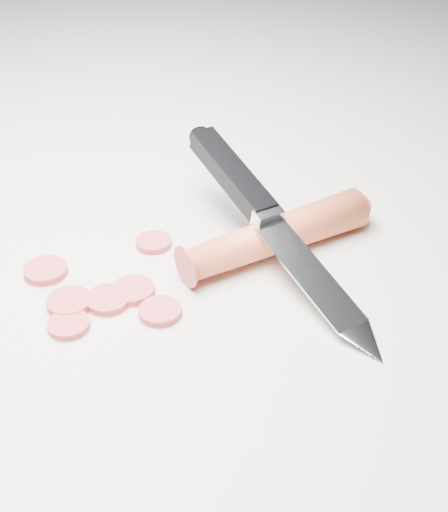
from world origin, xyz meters
The scene contains 10 objects.
ground centered at (0.00, 0.00, 0.00)m, with size 2.40×2.40×0.00m, color silver.
carrot centered at (0.09, 0.07, 0.02)m, with size 0.03×0.03×0.18m, color #E85029.
carrot_slice_0 centered at (-0.05, -0.06, 0.00)m, with size 0.04×0.04×0.01m, color #D03F45.
carrot_slice_1 centered at (0.01, -0.06, 0.00)m, with size 0.04×0.04×0.01m, color #D03F45.
carrot_slice_2 centered at (-0.01, -0.08, 0.00)m, with size 0.04×0.04×0.01m, color #D03F45.
carrot_slice_3 centered at (0.02, -0.04, 0.00)m, with size 0.04×0.04×0.01m, color #D03F45.
carrot_slice_4 centered at (0.01, -0.10, 0.00)m, with size 0.03×0.03×0.01m, color #D03F45.
carrot_slice_5 centered at (-0.01, 0.02, 0.00)m, with size 0.03×0.03×0.01m, color #D03F45.
carrot_slice_6 centered at (0.06, -0.05, 0.00)m, with size 0.03×0.03×0.01m, color #D03F45.
kitchen_knife centered at (0.10, 0.06, 0.04)m, with size 0.27×0.15×0.08m, color silver, non-canonical shape.
Camera 1 is at (0.34, -0.37, 0.36)m, focal length 50.00 mm.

